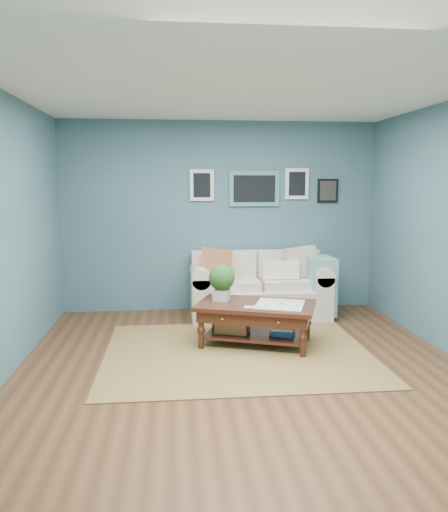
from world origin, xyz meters
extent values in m
plane|color=brown|center=(0.00, 0.00, 0.00)|extent=(5.00, 5.00, 0.00)
plane|color=white|center=(0.00, 0.00, 2.70)|extent=(5.00, 5.00, 0.00)
cube|color=#3B5C68|center=(0.00, 2.50, 1.35)|extent=(4.50, 0.02, 2.70)
cube|color=#3B5C68|center=(0.00, -2.50, 1.35)|extent=(4.50, 0.02, 2.70)
cube|color=slate|center=(0.48, 2.48, 1.75)|extent=(0.72, 0.03, 0.50)
cube|color=black|center=(0.48, 2.46, 1.75)|extent=(0.60, 0.01, 0.38)
cube|color=white|center=(-0.27, 2.48, 1.80)|extent=(0.34, 0.03, 0.44)
cube|color=white|center=(1.10, 2.48, 1.82)|extent=(0.34, 0.03, 0.44)
cube|color=black|center=(1.56, 2.48, 1.72)|extent=(0.30, 0.03, 0.34)
cube|color=brown|center=(0.00, 0.53, 0.01)|extent=(2.85, 2.28, 0.01)
cube|color=silver|center=(0.48, 1.99, 0.21)|extent=(1.39, 0.86, 0.41)
cube|color=silver|center=(0.48, 2.32, 0.65)|extent=(1.82, 0.22, 0.47)
cube|color=silver|center=(-0.33, 1.99, 0.30)|extent=(0.23, 0.86, 0.61)
cube|color=silver|center=(1.29, 1.99, 0.30)|extent=(0.23, 0.86, 0.61)
cylinder|color=silver|center=(-0.33, 1.99, 0.61)|extent=(0.25, 0.86, 0.25)
cylinder|color=silver|center=(1.29, 1.99, 0.61)|extent=(0.25, 0.86, 0.25)
cube|color=silver|center=(0.11, 1.93, 0.47)|extent=(0.70, 0.55, 0.13)
cube|color=silver|center=(0.85, 1.93, 0.47)|extent=(0.70, 0.55, 0.13)
cube|color=silver|center=(0.11, 2.21, 0.71)|extent=(0.70, 0.12, 0.35)
cube|color=silver|center=(0.85, 2.21, 0.71)|extent=(0.70, 0.12, 0.35)
cube|color=#C5583B|center=(-0.12, 1.94, 0.75)|extent=(0.47, 0.17, 0.46)
cube|color=beige|center=(1.07, 2.01, 0.75)|extent=(0.46, 0.18, 0.45)
cube|color=white|center=(0.76, 1.89, 0.66)|extent=(0.49, 0.12, 0.23)
cube|color=#6EA499|center=(1.29, 1.87, 0.45)|extent=(0.33, 0.54, 0.78)
cube|color=black|center=(0.24, 0.79, 0.46)|extent=(1.47, 1.15, 0.04)
cube|color=black|center=(0.24, 0.79, 0.38)|extent=(1.36, 1.04, 0.13)
cube|color=black|center=(0.24, 0.79, 0.12)|extent=(1.23, 0.90, 0.03)
sphere|color=gold|center=(-0.16, 0.57, 0.38)|extent=(0.03, 0.03, 0.03)
sphere|color=gold|center=(0.41, 0.36, 0.38)|extent=(0.03, 0.03, 0.03)
cylinder|color=black|center=(-0.39, 0.70, 0.22)|extent=(0.06, 0.06, 0.44)
cylinder|color=black|center=(0.67, 0.33, 0.22)|extent=(0.06, 0.06, 0.44)
cylinder|color=black|center=(-0.19, 1.25, 0.22)|extent=(0.06, 0.06, 0.44)
cylinder|color=black|center=(0.87, 0.88, 0.22)|extent=(0.06, 0.06, 0.44)
cube|color=beige|center=(-0.13, 0.98, 0.55)|extent=(0.22, 0.22, 0.13)
sphere|color=#204C1D|center=(-0.13, 0.98, 0.76)|extent=(0.30, 0.30, 0.30)
cube|color=white|center=(0.50, 0.70, 0.49)|extent=(0.66, 0.66, 0.01)
cube|color=#AD774E|center=(-0.01, 0.88, 0.24)|extent=(0.43, 0.37, 0.22)
cube|color=#27549A|center=(0.53, 0.71, 0.20)|extent=(0.31, 0.27, 0.12)
camera|label=1|loc=(-0.67, -4.63, 1.84)|focal=35.00mm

